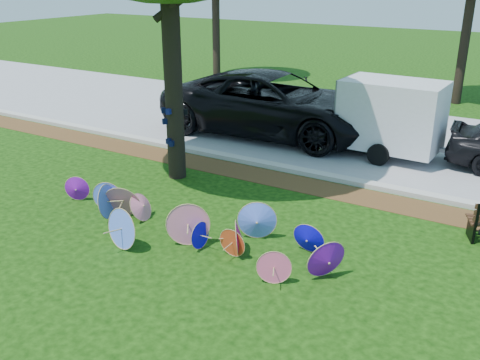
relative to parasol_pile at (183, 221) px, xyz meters
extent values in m
plane|color=black|center=(0.03, -0.73, -0.36)|extent=(90.00, 90.00, 0.00)
cube|color=#472D16|center=(0.03, 3.77, -0.36)|extent=(90.00, 1.00, 0.01)
cube|color=#B7B5AD|center=(0.03, 4.47, -0.30)|extent=(90.00, 0.30, 0.12)
cube|color=gray|center=(0.03, 8.62, -0.36)|extent=(90.00, 8.00, 0.01)
cylinder|color=black|center=(-2.16, 2.64, 2.27)|extent=(0.44, 0.44, 5.27)
cone|color=#5679FF|center=(-2.15, 0.19, -0.01)|extent=(0.70, 0.35, 0.70)
cone|color=#5679FF|center=(-0.73, -0.87, 0.04)|extent=(0.83, 0.36, 0.81)
cone|color=#5679FF|center=(-1.97, -0.10, 0.01)|extent=(0.44, 0.79, 0.76)
cone|color=pink|center=(-1.68, 0.15, 0.03)|extent=(0.86, 0.63, 0.77)
cone|color=#0C06E5|center=(0.49, -0.18, -0.09)|extent=(0.14, 0.55, 0.54)
cone|color=purple|center=(3.00, 0.02, 0.01)|extent=(0.63, 0.75, 0.74)
cone|color=#0C06E5|center=(2.35, 0.65, -0.05)|extent=(0.63, 0.23, 0.64)
cone|color=#C13D1A|center=(1.21, -0.10, -0.08)|extent=(0.56, 0.14, 0.56)
cone|color=#F65786|center=(2.27, -0.51, -0.06)|extent=(0.60, 0.36, 0.60)
cone|color=pink|center=(-1.24, 0.23, -0.05)|extent=(0.46, 0.67, 0.59)
cone|color=#5679FF|center=(1.27, 0.67, 0.03)|extent=(0.75, 0.47, 0.78)
cone|color=#BF114E|center=(1.26, 0.03, -0.03)|extent=(0.47, 0.63, 0.66)
cone|color=pink|center=(0.22, -0.13, 0.06)|extent=(0.79, 0.63, 0.85)
cone|color=purple|center=(-3.15, 0.21, -0.07)|extent=(0.57, 0.35, 0.59)
imported|color=black|center=(-1.85, 7.29, 0.62)|extent=(7.22, 3.59, 1.97)
cube|color=silver|center=(1.98, 6.96, 0.86)|extent=(2.69, 1.76, 2.45)
cylinder|color=black|center=(-8.65, 14.33, 2.14)|extent=(0.36, 0.36, 5.00)
cylinder|color=black|center=(2.36, 14.89, 2.14)|extent=(0.36, 0.36, 5.00)
camera|label=1|loc=(5.78, -7.46, 4.52)|focal=40.00mm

